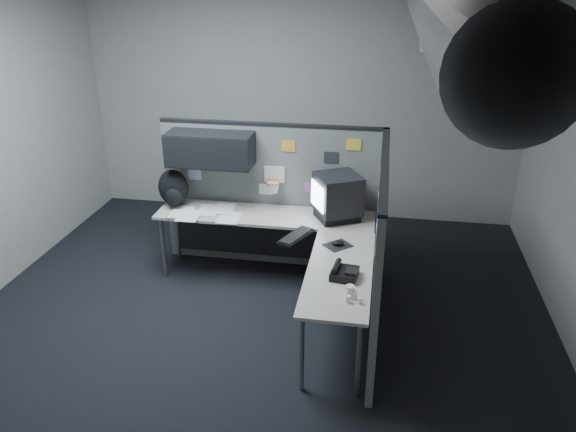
% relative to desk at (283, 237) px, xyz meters
% --- Properties ---
extents(room, '(5.62, 5.62, 3.22)m').
position_rel_desk_xyz_m(room, '(0.41, -0.70, 1.48)').
color(room, black).
rests_on(room, ground).
extents(partition_back, '(2.44, 0.42, 1.63)m').
position_rel_desk_xyz_m(partition_back, '(-0.40, 0.53, 0.38)').
color(partition_back, '#5F6160').
rests_on(partition_back, ground).
extents(partition_right, '(0.07, 2.23, 1.63)m').
position_rel_desk_xyz_m(partition_right, '(0.95, -0.49, 0.21)').
color(partition_right, '#5F6160').
rests_on(partition_right, ground).
extents(desk, '(2.31, 2.11, 0.73)m').
position_rel_desk_xyz_m(desk, '(0.00, 0.00, 0.00)').
color(desk, '#AEAA9D').
rests_on(desk, ground).
extents(monitor, '(0.56, 0.56, 0.48)m').
position_rel_desk_xyz_m(monitor, '(0.51, 0.30, 0.36)').
color(monitor, black).
rests_on(monitor, desk).
extents(keyboard, '(0.32, 0.47, 0.04)m').
position_rel_desk_xyz_m(keyboard, '(0.17, -0.23, 0.14)').
color(keyboard, black).
rests_on(keyboard, desk).
extents(mouse, '(0.30, 0.30, 0.05)m').
position_rel_desk_xyz_m(mouse, '(0.58, -0.32, 0.13)').
color(mouse, black).
rests_on(mouse, desk).
extents(phone, '(0.24, 0.26, 0.11)m').
position_rel_desk_xyz_m(phone, '(0.68, -0.89, 0.16)').
color(phone, black).
rests_on(phone, desk).
extents(bottles, '(0.13, 0.15, 0.08)m').
position_rel_desk_xyz_m(bottles, '(0.77, -1.23, 0.15)').
color(bottles, silver).
rests_on(bottles, desk).
extents(cup, '(0.09, 0.09, 0.10)m').
position_rel_desk_xyz_m(cup, '(0.75, -1.20, 0.17)').
color(cup, silver).
rests_on(cup, desk).
extents(papers, '(0.76, 0.58, 0.02)m').
position_rel_desk_xyz_m(papers, '(-0.86, 0.19, 0.12)').
color(papers, white).
rests_on(papers, desk).
extents(backpack, '(0.34, 0.30, 0.41)m').
position_rel_desk_xyz_m(backpack, '(-1.27, 0.35, 0.31)').
color(backpack, black).
rests_on(backpack, desk).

